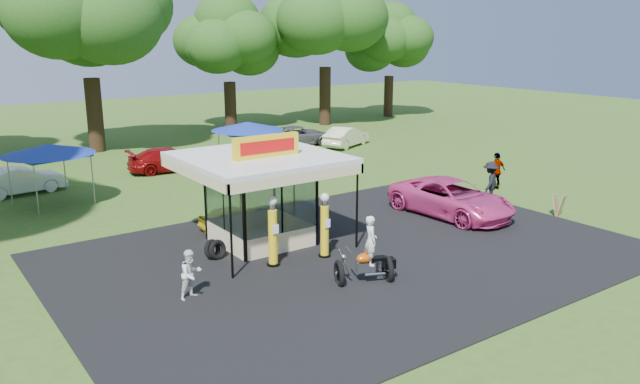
# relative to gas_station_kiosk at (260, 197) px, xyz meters

# --- Properties ---
(ground) EXTENTS (120.00, 120.00, 0.00)m
(ground) POSITION_rel_gas_station_kiosk_xyz_m (2.00, -4.99, -1.78)
(ground) COLOR #345B1C
(ground) RESTS_ON ground
(asphalt_apron) EXTENTS (20.00, 14.00, 0.04)m
(asphalt_apron) POSITION_rel_gas_station_kiosk_xyz_m (2.00, -2.99, -1.76)
(asphalt_apron) COLOR black
(asphalt_apron) RESTS_ON ground
(gas_station_kiosk) EXTENTS (5.40, 5.40, 4.18)m
(gas_station_kiosk) POSITION_rel_gas_station_kiosk_xyz_m (0.00, 0.00, 0.00)
(gas_station_kiosk) COLOR white
(gas_station_kiosk) RESTS_ON ground
(gas_pump_left) EXTENTS (0.46, 0.46, 2.47)m
(gas_pump_left) POSITION_rel_gas_station_kiosk_xyz_m (-0.88, -2.31, -0.60)
(gas_pump_left) COLOR black
(gas_pump_left) RESTS_ON ground
(gas_pump_right) EXTENTS (0.44, 0.44, 2.34)m
(gas_pump_right) POSITION_rel_gas_station_kiosk_xyz_m (1.05, -2.63, -0.66)
(gas_pump_right) COLOR black
(gas_pump_right) RESTS_ON ground
(motorcycle) EXTENTS (2.01, 1.50, 2.28)m
(motorcycle) POSITION_rel_gas_station_kiosk_xyz_m (0.84, -5.26, -0.90)
(motorcycle) COLOR black
(motorcycle) RESTS_ON ground
(spare_tires) EXTENTS (0.92, 0.69, 0.75)m
(spare_tires) POSITION_rel_gas_station_kiosk_xyz_m (-2.21, -0.59, -1.42)
(spare_tires) COLOR black
(spare_tires) RESTS_ON ground
(a_frame_sign) EXTENTS (0.56, 0.60, 0.93)m
(a_frame_sign) POSITION_rel_gas_station_kiosk_xyz_m (12.24, -4.36, -1.31)
(a_frame_sign) COLOR #593819
(a_frame_sign) RESTS_ON ground
(kiosk_car) EXTENTS (2.82, 1.13, 0.96)m
(kiosk_car) POSITION_rel_gas_station_kiosk_xyz_m (-0.00, 2.21, -1.30)
(kiosk_car) COLOR yellow
(kiosk_car) RESTS_ON ground
(pink_sedan) EXTENTS (2.93, 5.81, 1.58)m
(pink_sedan) POSITION_rel_gas_station_kiosk_xyz_m (8.49, -1.64, -1.00)
(pink_sedan) COLOR #E53E8C
(pink_sedan) RESTS_ON ground
(spectator_west) EXTENTS (0.86, 0.74, 1.52)m
(spectator_west) POSITION_rel_gas_station_kiosk_xyz_m (-4.23, -3.15, -1.02)
(spectator_west) COLOR white
(spectator_west) RESTS_ON ground
(spectator_east_a) EXTENTS (1.43, 1.23, 1.92)m
(spectator_east_a) POSITION_rel_gas_station_kiosk_xyz_m (11.60, -1.14, -0.82)
(spectator_east_a) COLOR black
(spectator_east_a) RESTS_ON ground
(spectator_east_b) EXTENTS (1.14, 0.56, 1.88)m
(spectator_east_b) POSITION_rel_gas_station_kiosk_xyz_m (13.82, 0.30, -0.84)
(spectator_east_b) COLOR gray
(spectator_east_b) RESTS_ON ground
(bg_car_a) EXTENTS (4.18, 1.91, 1.33)m
(bg_car_a) POSITION_rel_gas_station_kiosk_xyz_m (-5.87, 13.20, -1.12)
(bg_car_a) COLOR white
(bg_car_a) RESTS_ON ground
(bg_car_b) EXTENTS (4.86, 2.43, 1.36)m
(bg_car_b) POSITION_rel_gas_station_kiosk_xyz_m (2.06, 13.85, -1.10)
(bg_car_b) COLOR maroon
(bg_car_b) RESTS_ON ground
(bg_car_d) EXTENTS (5.15, 3.03, 1.34)m
(bg_car_d) POSITION_rel_gas_station_kiosk_xyz_m (12.68, 16.60, -1.11)
(bg_car_d) COLOR #59595B
(bg_car_d) RESTS_ON ground
(bg_car_e) EXTENTS (4.49, 3.06, 1.40)m
(bg_car_e) POSITION_rel_gas_station_kiosk_xyz_m (15.07, 14.23, -1.08)
(bg_car_e) COLOR #EFE9B7
(bg_car_e) RESTS_ON ground
(tent_west) EXTENTS (4.06, 4.06, 2.84)m
(tent_west) POSITION_rel_gas_station_kiosk_xyz_m (-5.10, 10.18, 0.78)
(tent_west) COLOR gray
(tent_west) RESTS_ON ground
(tent_east) EXTENTS (4.06, 4.06, 2.84)m
(tent_east) POSITION_rel_gas_station_kiosk_xyz_m (5.69, 11.20, 0.78)
(tent_east) COLOR gray
(tent_east) RESTS_ON ground
(oak_far_c) EXTENTS (11.55, 11.55, 13.61)m
(oak_far_c) POSITION_rel_gas_station_kiosk_xyz_m (0.50, 22.43, 6.85)
(oak_far_c) COLOR black
(oak_far_c) RESTS_ON ground
(oak_far_d) EXTENTS (8.87, 8.87, 10.55)m
(oak_far_d) POSITION_rel_gas_station_kiosk_xyz_m (12.28, 26.00, 4.94)
(oak_far_d) COLOR black
(oak_far_d) RESTS_ON ground
(oak_far_e) EXTENTS (11.30, 11.30, 13.45)m
(oak_far_e) POSITION_rel_gas_station_kiosk_xyz_m (20.00, 23.58, 6.80)
(oak_far_e) COLOR black
(oak_far_e) RESTS_ON ground
(oak_far_f) EXTENTS (8.43, 8.43, 10.16)m
(oak_far_f) POSITION_rel_gas_station_kiosk_xyz_m (27.95, 24.47, 4.74)
(oak_far_f) COLOR black
(oak_far_f) RESTS_ON ground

